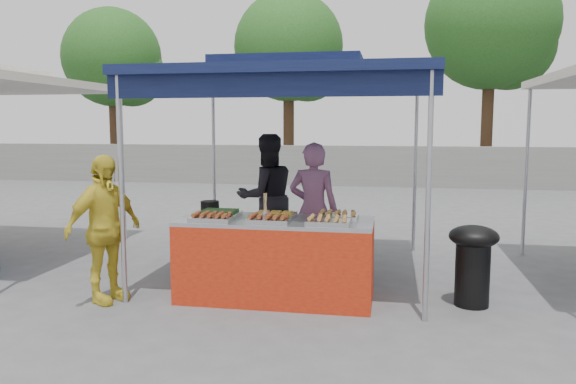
% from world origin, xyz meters
% --- Properties ---
extents(ground_plane, '(80.00, 80.00, 0.00)m').
position_xyz_m(ground_plane, '(0.00, 0.00, 0.00)').
color(ground_plane, '#535355').
extents(back_wall, '(40.00, 0.25, 1.20)m').
position_xyz_m(back_wall, '(0.00, 11.00, 0.60)').
color(back_wall, slate).
rests_on(back_wall, ground_plane).
extents(main_canopy, '(3.20, 3.20, 2.57)m').
position_xyz_m(main_canopy, '(0.00, 0.97, 2.37)').
color(main_canopy, '#ADADB4').
rests_on(main_canopy, ground_plane).
extents(tree_0, '(3.48, 3.41, 5.87)m').
position_xyz_m(tree_0, '(-8.40, 12.96, 4.01)').
color(tree_0, '#3C2717').
rests_on(tree_0, ground_plane).
extents(tree_1, '(3.63, 3.59, 6.17)m').
position_xyz_m(tree_1, '(-2.11, 12.97, 4.22)').
color(tree_1, '#3C2717').
rests_on(tree_1, ground_plane).
extents(tree_2, '(4.02, 4.02, 6.91)m').
position_xyz_m(tree_2, '(4.23, 12.91, 4.73)').
color(tree_2, '#3C2717').
rests_on(tree_2, ground_plane).
extents(vendor_table, '(2.00, 0.80, 0.85)m').
position_xyz_m(vendor_table, '(0.00, -0.10, 0.43)').
color(vendor_table, '#B32710').
rests_on(vendor_table, ground_plane).
extents(food_tray_fl, '(0.42, 0.30, 0.07)m').
position_xyz_m(food_tray_fl, '(-0.61, -0.34, 0.88)').
color(food_tray_fl, '#B9B9BD').
rests_on(food_tray_fl, vendor_table).
extents(food_tray_fm, '(0.42, 0.30, 0.07)m').
position_xyz_m(food_tray_fm, '(-0.02, -0.34, 0.88)').
color(food_tray_fm, '#B9B9BD').
rests_on(food_tray_fm, vendor_table).
extents(food_tray_fr, '(0.42, 0.30, 0.07)m').
position_xyz_m(food_tray_fr, '(0.57, -0.34, 0.88)').
color(food_tray_fr, '#B9B9BD').
rests_on(food_tray_fr, vendor_table).
extents(food_tray_bl, '(0.42, 0.30, 0.07)m').
position_xyz_m(food_tray_bl, '(-0.62, -0.05, 0.88)').
color(food_tray_bl, '#B9B9BD').
rests_on(food_tray_bl, vendor_table).
extents(food_tray_bm, '(0.42, 0.30, 0.07)m').
position_xyz_m(food_tray_bm, '(-0.02, -0.02, 0.88)').
color(food_tray_bm, '#B9B9BD').
rests_on(food_tray_bm, vendor_table).
extents(food_tray_br, '(0.42, 0.30, 0.07)m').
position_xyz_m(food_tray_br, '(0.63, -0.00, 0.88)').
color(food_tray_br, '#B9B9BD').
rests_on(food_tray_br, vendor_table).
extents(cooking_pot, '(0.21, 0.21, 0.12)m').
position_xyz_m(cooking_pot, '(-0.83, 0.26, 0.91)').
color(cooking_pot, black).
rests_on(cooking_pot, vendor_table).
extents(skewer_cup, '(0.08, 0.08, 0.11)m').
position_xyz_m(skewer_cup, '(-0.07, -0.31, 0.90)').
color(skewer_cup, '#ADADB4').
rests_on(skewer_cup, vendor_table).
extents(wok_burner, '(0.49, 0.49, 0.83)m').
position_xyz_m(wok_burner, '(1.99, 0.05, 0.49)').
color(wok_burner, black).
rests_on(wok_burner, ground_plane).
extents(crate_left, '(0.54, 0.38, 0.32)m').
position_xyz_m(crate_left, '(-0.37, 0.68, 0.16)').
color(crate_left, '#122E96').
rests_on(crate_left, ground_plane).
extents(crate_right, '(0.47, 0.33, 0.28)m').
position_xyz_m(crate_right, '(0.16, 0.67, 0.14)').
color(crate_right, '#122E96').
rests_on(crate_right, ground_plane).
extents(crate_stacked, '(0.44, 0.31, 0.26)m').
position_xyz_m(crate_stacked, '(0.16, 0.67, 0.41)').
color(crate_stacked, '#122E96').
rests_on(crate_stacked, crate_right).
extents(vendor_woman, '(0.61, 0.42, 1.62)m').
position_xyz_m(vendor_woman, '(0.26, 0.88, 0.81)').
color(vendor_woman, '#7F5073').
rests_on(vendor_woman, ground_plane).
extents(helper_man, '(1.04, 0.98, 1.70)m').
position_xyz_m(helper_man, '(-0.48, 1.63, 0.85)').
color(helper_man, black).
rests_on(helper_man, ground_plane).
extents(customer_person, '(0.70, 0.97, 1.52)m').
position_xyz_m(customer_person, '(-1.71, -0.49, 0.76)').
color(customer_person, gold).
rests_on(customer_person, ground_plane).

